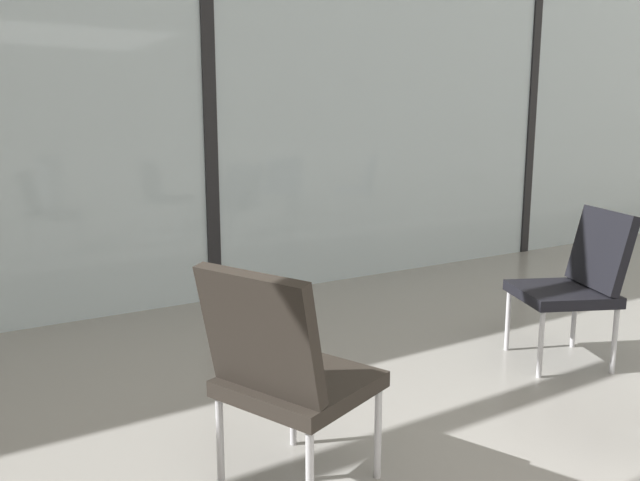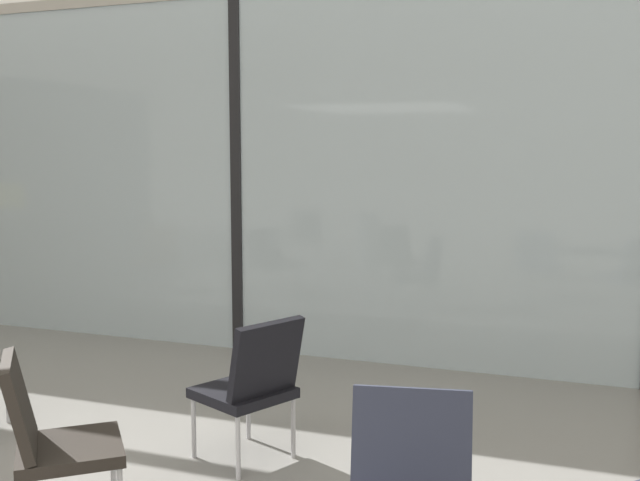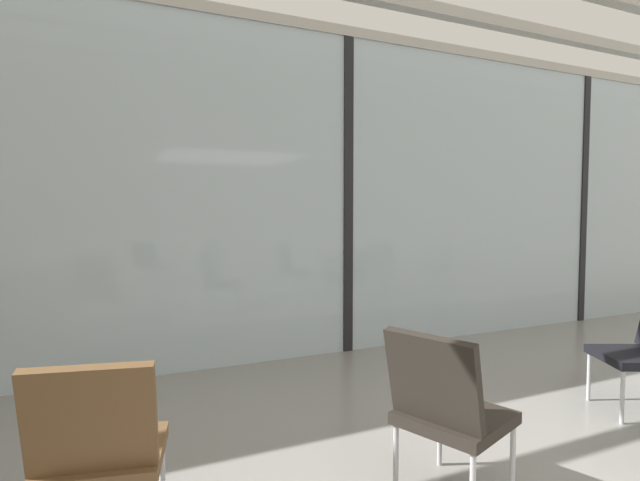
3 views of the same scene
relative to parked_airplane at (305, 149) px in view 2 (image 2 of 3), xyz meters
name	(u,v)px [view 2 (image 2 of 3)]	position (x,y,z in m)	size (l,w,h in m)	color
glass_curtain_wall	(238,177)	(1.56, -5.66, -0.28)	(14.00, 0.08, 3.20)	silver
window_mullion_1	(238,177)	(1.56, -5.66, -0.28)	(0.10, 0.12, 3.20)	black
parked_airplane	(305,149)	(0.00, 0.00, 0.00)	(13.65, 3.77, 3.77)	#B2BCD6
lounge_chair_2	(49,433)	(2.25, -9.06, -1.39)	(0.71, 0.71, 0.87)	#28231E
lounge_chair_5	(253,381)	(2.80, -7.98, -1.39)	(0.68, 0.66, 0.87)	black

